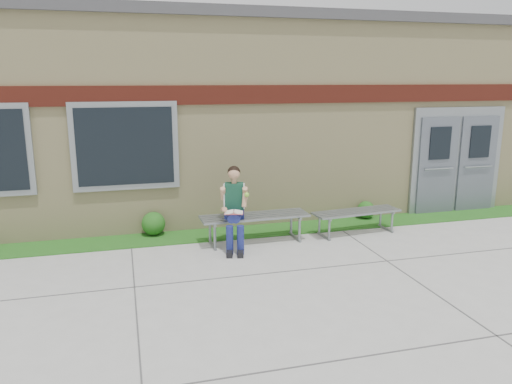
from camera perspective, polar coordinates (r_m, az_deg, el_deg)
name	(u,v)px	position (r m, az deg, el deg)	size (l,w,h in m)	color
ground	(343,279)	(7.60, 9.96, -9.77)	(80.00, 80.00, 0.00)	#9E9E99
grass_strip	(287,229)	(9.87, 3.62, -4.19)	(16.00, 0.80, 0.02)	#1D5516
school_building	(246,111)	(12.71, -1.18, 9.27)	(16.20, 6.22, 4.20)	beige
bench_left	(255,221)	(8.98, -0.14, -3.36)	(1.96, 0.59, 0.51)	gray
bench_right	(356,216)	(9.68, 11.39, -2.71)	(1.75, 0.65, 0.44)	gray
girl	(234,206)	(8.59, -2.49, -1.59)	(0.52, 0.88, 1.43)	navy
shrub_mid	(153,224)	(9.57, -11.64, -3.55)	(0.44, 0.44, 0.44)	#1D5516
shrub_east	(366,210)	(10.74, 12.46, -2.00)	(0.36, 0.36, 0.36)	#1D5516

